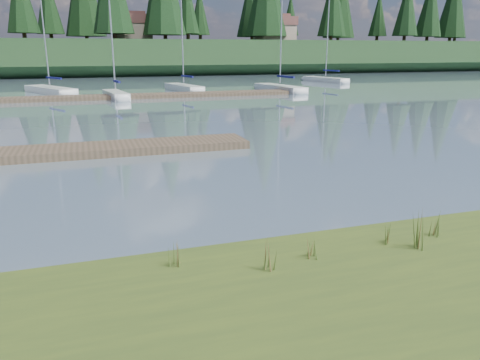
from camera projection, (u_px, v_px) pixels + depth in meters
name	position (u px, v px, depth m)	size (l,w,h in m)	color
ground	(112.00, 99.00, 37.50)	(200.00, 200.00, 0.00)	slate
ridge	(94.00, 58.00, 76.16)	(200.00, 20.00, 5.00)	black
dock_near	(34.00, 153.00, 17.04)	(16.00, 2.00, 0.30)	#4C3D2C
dock_far	(137.00, 96.00, 38.06)	(26.00, 2.20, 0.30)	#4C3D2C
sailboat_bg_1	(47.00, 89.00, 42.65)	(5.29, 8.42, 12.70)	silver
sailboat_bg_2	(114.00, 94.00, 37.98)	(1.94, 6.06, 9.18)	silver
sailboat_bg_3	(181.00, 87.00, 45.23)	(2.83, 7.43, 10.80)	silver
sailboat_bg_4	(276.00, 87.00, 44.76)	(2.75, 8.19, 11.85)	silver
sailboat_bg_5	(322.00, 79.00, 57.23)	(3.31, 7.70, 10.86)	silver
weed_0	(269.00, 255.00, 7.52)	(0.17, 0.14, 0.62)	#475B23
weed_1	(310.00, 247.00, 7.97)	(0.17, 0.14, 0.47)	#475B23
weed_2	(418.00, 232.00, 8.32)	(0.17, 0.14, 0.78)	#475B23
weed_3	(173.00, 255.00, 7.67)	(0.17, 0.14, 0.48)	#475B23
weed_4	(386.00, 235.00, 8.59)	(0.17, 0.14, 0.40)	#475B23
weed_5	(435.00, 225.00, 8.93)	(0.17, 0.14, 0.52)	#475B23
mud_lip	(218.00, 261.00, 8.57)	(60.00, 0.50, 0.14)	#33281C
conifer_5	(187.00, 5.00, 75.70)	(3.96, 3.96, 10.35)	#382619
conifer_7	(333.00, 1.00, 84.38)	(5.28, 5.28, 13.20)	#382619
conifer_8	(407.00, 6.00, 84.83)	(4.62, 4.62, 11.77)	#382619
conifer_9	(454.00, 1.00, 91.12)	(5.94, 5.94, 14.62)	#382619
house_1	(131.00, 27.00, 74.84)	(6.30, 5.30, 4.65)	gray
house_2	(275.00, 28.00, 80.25)	(6.30, 5.30, 4.65)	gray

